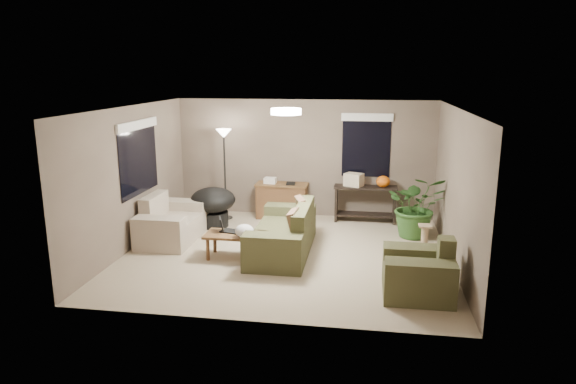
% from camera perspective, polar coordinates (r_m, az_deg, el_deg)
% --- Properties ---
extents(room_shell, '(5.50, 5.50, 5.50)m').
position_cam_1_polar(room_shell, '(8.59, -0.21, 0.99)').
color(room_shell, tan).
rests_on(room_shell, ground).
extents(main_sofa, '(0.95, 2.20, 0.85)m').
position_cam_1_polar(main_sofa, '(8.94, -0.35, -4.86)').
color(main_sofa, '#4A4B2D').
rests_on(main_sofa, ground).
extents(throw_pillows, '(0.37, 1.38, 0.47)m').
position_cam_1_polar(throw_pillows, '(8.80, 1.28, -2.74)').
color(throw_pillows, '#8C7251').
rests_on(throw_pillows, main_sofa).
extents(loveseat, '(0.90, 1.60, 0.85)m').
position_cam_1_polar(loveseat, '(9.84, -12.90, -3.48)').
color(loveseat, '#BDB6A1').
rests_on(loveseat, ground).
extents(armchair, '(0.95, 1.00, 0.85)m').
position_cam_1_polar(armchair, '(7.53, 14.34, -8.84)').
color(armchair, '#4E4F2F').
rests_on(armchair, ground).
extents(coffee_table, '(1.00, 0.55, 0.42)m').
position_cam_1_polar(coffee_table, '(8.70, -5.89, -5.02)').
color(coffee_table, brown).
rests_on(coffee_table, ground).
extents(laptop, '(0.41, 0.31, 0.24)m').
position_cam_1_polar(laptop, '(8.79, -6.81, -4.00)').
color(laptop, black).
rests_on(laptop, coffee_table).
extents(plastic_bag, '(0.36, 0.34, 0.22)m').
position_cam_1_polar(plastic_bag, '(8.46, -4.86, -4.32)').
color(plastic_bag, white).
rests_on(plastic_bag, coffee_table).
extents(desk, '(1.10, 0.50, 0.75)m').
position_cam_1_polar(desk, '(10.96, -0.69, -0.96)').
color(desk, brown).
rests_on(desk, ground).
extents(desk_papers, '(0.68, 0.27, 0.12)m').
position_cam_1_polar(desk_papers, '(10.88, -1.51, 1.22)').
color(desk_papers, silver).
rests_on(desk_papers, desk).
extents(console_table, '(1.30, 0.40, 0.75)m').
position_cam_1_polar(console_table, '(10.81, 8.57, -1.00)').
color(console_table, black).
rests_on(console_table, ground).
extents(pumpkin, '(0.29, 0.29, 0.23)m').
position_cam_1_polar(pumpkin, '(10.71, 10.52, 1.16)').
color(pumpkin, orange).
rests_on(pumpkin, console_table).
extents(cardboard_box, '(0.43, 0.39, 0.27)m').
position_cam_1_polar(cardboard_box, '(10.71, 7.32, 1.36)').
color(cardboard_box, beige).
rests_on(cardboard_box, console_table).
extents(papasan_chair, '(1.11, 1.11, 0.80)m').
position_cam_1_polar(papasan_chair, '(10.46, -8.33, -1.31)').
color(papasan_chair, black).
rests_on(papasan_chair, ground).
extents(floor_lamp, '(0.32, 0.32, 1.91)m').
position_cam_1_polar(floor_lamp, '(10.77, -7.12, 5.30)').
color(floor_lamp, black).
rests_on(floor_lamp, ground).
extents(ceiling_fixture, '(0.50, 0.50, 0.10)m').
position_cam_1_polar(ceiling_fixture, '(8.42, -0.21, 8.93)').
color(ceiling_fixture, white).
rests_on(ceiling_fixture, room_shell).
extents(houseplant, '(1.09, 1.21, 0.94)m').
position_cam_1_polar(houseplant, '(9.98, 14.08, -2.26)').
color(houseplant, '#2D5923').
rests_on(houseplant, ground).
extents(cat_scratching_post, '(0.32, 0.32, 0.50)m').
position_cam_1_polar(cat_scratching_post, '(9.23, 14.91, -5.25)').
color(cat_scratching_post, tan).
rests_on(cat_scratching_post, ground).
extents(window_left, '(0.05, 1.56, 1.33)m').
position_cam_1_polar(window_left, '(9.58, -16.30, 4.99)').
color(window_left, black).
rests_on(window_left, room_shell).
extents(window_back, '(1.06, 0.05, 1.33)m').
position_cam_1_polar(window_back, '(10.84, 8.73, 6.31)').
color(window_back, black).
rests_on(window_back, room_shell).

